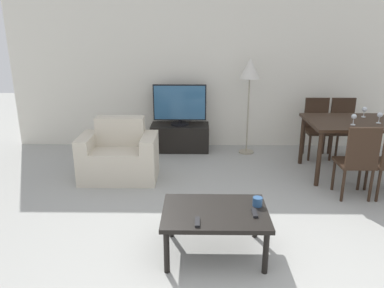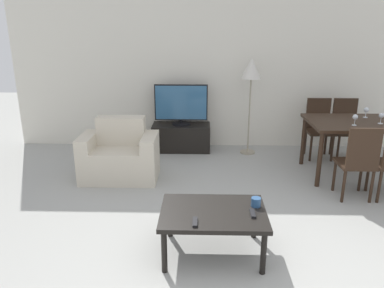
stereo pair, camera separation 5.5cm
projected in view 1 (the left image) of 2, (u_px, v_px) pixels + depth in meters
name	position (u px, v px, depth m)	size (l,w,h in m)	color
wall_back	(220.00, 66.00, 6.12)	(6.89, 0.06, 2.70)	silver
armchair	(119.00, 157.00, 5.02)	(1.01, 0.60, 0.82)	beige
tv_stand	(180.00, 137.00, 6.20)	(0.94, 0.44, 0.43)	black
tv	(180.00, 105.00, 6.03)	(0.85, 0.30, 0.66)	black
coffee_table	(215.00, 216.00, 3.33)	(0.94, 0.68, 0.43)	black
dining_table	(351.00, 128.00, 5.06)	(1.18, 0.93, 0.77)	black
dining_chair_near	(358.00, 159.00, 4.37)	(0.40, 0.40, 0.91)	black
dining_chair_far	(344.00, 125.00, 5.85)	(0.40, 0.40, 0.91)	black
dining_chair_far_left	(317.00, 125.00, 5.85)	(0.40, 0.40, 0.91)	black
floor_lamp	(250.00, 73.00, 5.74)	(0.32, 0.32, 1.52)	gray
remote_primary	(254.00, 213.00, 3.25)	(0.04, 0.15, 0.02)	black
remote_secondary	(197.00, 222.00, 3.10)	(0.04, 0.15, 0.02)	black
cup_white_near	(257.00, 202.00, 3.39)	(0.09, 0.09, 0.08)	navy
wine_glass_left	(380.00, 116.00, 4.88)	(0.07, 0.07, 0.15)	silver
wine_glass_center	(364.00, 110.00, 5.20)	(0.07, 0.07, 0.15)	silver
wine_glass_right	(354.00, 117.00, 4.80)	(0.07, 0.07, 0.15)	silver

